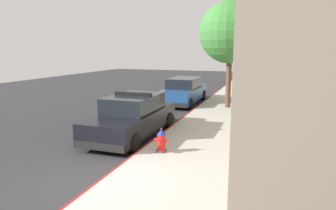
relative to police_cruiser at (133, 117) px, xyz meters
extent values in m
cube|color=#2B2B2D|center=(-3.22, 5.78, -0.84)|extent=(34.14, 60.00, 0.20)
cube|color=#ADA89E|center=(2.78, 5.78, -0.67)|extent=(3.24, 60.00, 0.16)
cube|color=maroon|center=(1.12, 5.78, -0.67)|extent=(0.08, 60.00, 0.16)
cube|color=black|center=(4.43, -1.64, 2.84)|extent=(0.06, 1.30, 1.10)
cube|color=black|center=(4.43, 3.83, 2.84)|extent=(0.06, 1.30, 1.10)
cube|color=black|center=(4.43, 9.29, 2.84)|extent=(0.06, 1.30, 1.10)
cube|color=black|center=(0.00, -0.04, -0.16)|extent=(1.84, 4.80, 0.76)
cube|color=black|center=(0.00, 0.11, 0.52)|extent=(1.64, 2.50, 0.60)
cube|color=black|center=(0.00, -2.38, -0.42)|extent=(1.76, 0.16, 0.24)
cube|color=black|center=(0.00, 2.30, -0.42)|extent=(1.76, 0.16, 0.24)
cylinder|color=black|center=(-0.86, 1.66, -0.42)|extent=(0.22, 0.64, 0.64)
cylinder|color=black|center=(0.86, 1.66, -0.42)|extent=(0.22, 0.64, 0.64)
cylinder|color=black|center=(-0.86, -1.74, -0.42)|extent=(0.22, 0.64, 0.64)
cylinder|color=black|center=(0.86, -1.74, -0.42)|extent=(0.22, 0.64, 0.64)
cube|color=black|center=(0.00, 0.06, 0.88)|extent=(1.48, 0.20, 0.12)
cube|color=red|center=(-0.35, 0.06, 0.88)|extent=(0.44, 0.18, 0.11)
cube|color=#1E33E0|center=(0.35, 0.06, 0.88)|extent=(0.44, 0.18, 0.11)
cube|color=navy|center=(-0.14, 7.40, -0.16)|extent=(1.84, 4.80, 0.76)
cube|color=black|center=(-0.14, 7.55, 0.52)|extent=(1.64, 2.50, 0.60)
cube|color=black|center=(-0.14, 5.06, -0.42)|extent=(1.76, 0.16, 0.24)
cube|color=black|center=(-0.14, 9.74, -0.42)|extent=(1.76, 0.16, 0.24)
cylinder|color=black|center=(-1.00, 9.10, -0.42)|extent=(0.22, 0.64, 0.64)
cylinder|color=black|center=(0.72, 9.10, -0.42)|extent=(0.22, 0.64, 0.64)
cylinder|color=black|center=(-1.00, 5.70, -0.42)|extent=(0.22, 0.64, 0.64)
cylinder|color=black|center=(0.72, 5.70, -0.42)|extent=(0.22, 0.64, 0.64)
cylinder|color=#4C4C51|center=(1.82, -1.79, -0.56)|extent=(0.32, 0.32, 0.06)
cylinder|color=red|center=(1.82, -1.79, -0.28)|extent=(0.24, 0.24, 0.50)
cone|color=navy|center=(1.82, -1.79, 0.04)|extent=(0.28, 0.28, 0.14)
cylinder|color=#4C4C51|center=(1.82, -1.79, 0.14)|extent=(0.05, 0.05, 0.06)
cylinder|color=red|center=(1.65, -1.79, -0.22)|extent=(0.10, 0.10, 0.10)
cylinder|color=red|center=(1.99, -1.79, -0.22)|extent=(0.10, 0.10, 0.10)
cylinder|color=red|center=(1.82, -1.97, -0.27)|extent=(0.13, 0.12, 0.13)
cylinder|color=brown|center=(2.73, 6.24, 0.85)|extent=(0.28, 0.28, 2.87)
sphere|color=#387A33|center=(2.73, 6.24, 3.42)|extent=(3.27, 3.27, 3.27)
camera|label=1|loc=(4.90, -10.06, 2.53)|focal=31.90mm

